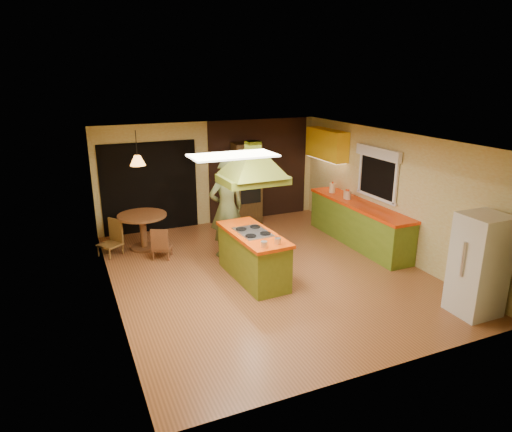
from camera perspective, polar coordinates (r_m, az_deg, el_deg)
name	(u,v)px	position (r m, az deg, el deg)	size (l,w,h in m)	color
ground	(267,272)	(8.65, 1.40, -7.04)	(6.50, 6.50, 0.00)	#9B5A32
room_walls	(268,209)	(8.20, 1.46, 0.92)	(5.50, 6.50, 6.50)	beige
ceiling_plane	(268,139)	(7.94, 1.53, 9.60)	(6.50, 6.50, 0.00)	silver
brick_panel	(259,169)	(11.56, 0.36, 5.84)	(2.64, 0.03, 2.50)	#381E14
nook_opening	(150,188)	(10.82, -13.12, 3.47)	(2.20, 0.03, 2.10)	black
right_counter	(358,223)	(10.14, 12.64, -0.90)	(0.62, 3.05, 0.92)	olive
upper_cabinets	(327,144)	(11.15, 8.84, 8.85)	(0.34, 1.40, 0.70)	yellow
window_right	(378,165)	(9.81, 15.01, 6.22)	(0.12, 1.35, 1.06)	black
fluor_panel	(233,156)	(6.43, -2.90, 7.56)	(1.20, 0.60, 0.03)	white
kitchen_island	(253,255)	(8.23, -0.36, -4.94)	(0.80, 1.80, 0.90)	olive
range_hood	(253,156)	(7.72, -0.39, 7.49)	(1.11, 0.81, 0.80)	#606B1A
man	(227,209)	(9.11, -3.70, 0.93)	(0.73, 0.48, 1.99)	#48502A
refrigerator	(479,265)	(7.74, 26.11, -5.52)	(0.66, 0.62, 1.60)	silver
wall_oven	(246,183)	(11.19, -1.23, 4.09)	(0.69, 0.64, 1.99)	#412C15
dining_table	(143,225)	(9.87, -13.98, -1.06)	(1.02, 1.02, 0.76)	brown
chair_left	(109,238)	(9.75, -17.85, -2.67)	(0.40, 0.40, 0.74)	brown
chair_near	(162,242)	(9.37, -11.69, -3.24)	(0.36, 0.36, 0.66)	brown
pendant_lamp	(138,160)	(9.53, -14.58, 6.74)	(0.31, 0.31, 0.20)	#FF9E3F
canister_large	(332,188)	(10.75, 9.53, 3.47)	(0.15, 0.15, 0.21)	#FFF3CD
canister_medium	(346,195)	(10.30, 11.22, 2.63)	(0.12, 0.12, 0.17)	beige
canister_small	(348,195)	(10.24, 11.43, 2.56)	(0.13, 0.13, 0.18)	beige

